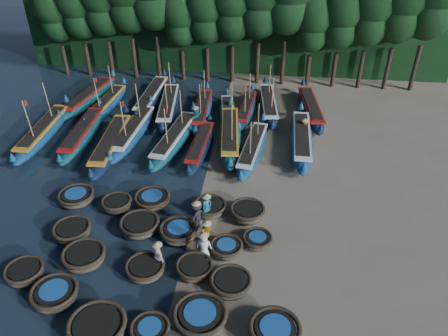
# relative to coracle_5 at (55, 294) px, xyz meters

# --- Properties ---
(ground) EXTENTS (120.00, 120.00, 0.00)m
(ground) POSITION_rel_coracle_5_xyz_m (5.28, 6.13, -0.41)
(ground) COLOR gray
(ground) RESTS_ON ground
(foliage_wall) EXTENTS (40.00, 3.00, 10.00)m
(foliage_wall) POSITION_rel_coracle_5_xyz_m (5.28, 29.63, 4.59)
(foliage_wall) COLOR black
(foliage_wall) RESTS_ON ground
(coracle_5) EXTENTS (2.61, 2.61, 0.71)m
(coracle_5) POSITION_rel_coracle_5_xyz_m (0.00, 0.00, 0.00)
(coracle_5) COLOR brown
(coracle_5) RESTS_ON ground
(coracle_6) EXTENTS (2.80, 2.80, 0.83)m
(coracle_6) POSITION_rel_coracle_5_xyz_m (2.58, -1.52, 0.06)
(coracle_6) COLOR brown
(coracle_6) RESTS_ON ground
(coracle_7) EXTENTS (1.72, 1.72, 0.66)m
(coracle_7) POSITION_rel_coracle_5_xyz_m (4.78, -1.34, -0.03)
(coracle_7) COLOR brown
(coracle_7) RESTS_ON ground
(coracle_8) EXTENTS (2.39, 2.39, 0.78)m
(coracle_8) POSITION_rel_coracle_5_xyz_m (6.75, -0.47, 0.04)
(coracle_8) COLOR brown
(coracle_8) RESTS_ON ground
(coracle_9) EXTENTS (2.49, 2.49, 0.83)m
(coracle_9) POSITION_rel_coracle_5_xyz_m (9.94, -0.86, 0.07)
(coracle_9) COLOR brown
(coracle_9) RESTS_ON ground
(coracle_10) EXTENTS (1.92, 1.92, 0.67)m
(coracle_10) POSITION_rel_coracle_5_xyz_m (-2.02, 1.10, -0.03)
(coracle_10) COLOR brown
(coracle_10) RESTS_ON ground
(coracle_11) EXTENTS (2.20, 2.20, 0.78)m
(coracle_11) POSITION_rel_coracle_5_xyz_m (0.45, 2.36, 0.03)
(coracle_11) COLOR brown
(coracle_11) RESTS_ON ground
(coracle_12) EXTENTS (2.35, 2.35, 0.66)m
(coracle_12) POSITION_rel_coracle_5_xyz_m (3.65, 2.02, -0.04)
(coracle_12) COLOR brown
(coracle_12) RESTS_ON ground
(coracle_13) EXTENTS (1.85, 1.85, 0.64)m
(coracle_13) POSITION_rel_coracle_5_xyz_m (6.01, 2.34, -0.05)
(coracle_13) COLOR brown
(coracle_13) RESTS_ON ground
(coracle_14) EXTENTS (2.10, 2.10, 0.74)m
(coracle_14) POSITION_rel_coracle_5_xyz_m (7.86, 1.54, 0.02)
(coracle_14) COLOR brown
(coracle_14) RESTS_ON ground
(coracle_15) EXTENTS (2.45, 2.45, 0.74)m
(coracle_15) POSITION_rel_coracle_5_xyz_m (-0.91, 4.12, 0.02)
(coracle_15) COLOR brown
(coracle_15) RESTS_ON ground
(coracle_16) EXTENTS (2.69, 2.69, 0.75)m
(coracle_16) POSITION_rel_coracle_5_xyz_m (2.55, 4.96, 0.02)
(coracle_16) COLOR brown
(coracle_16) RESTS_ON ground
(coracle_17) EXTENTS (2.21, 2.21, 0.80)m
(coracle_17) POSITION_rel_coracle_5_xyz_m (4.75, 4.68, 0.06)
(coracle_17) COLOR brown
(coracle_17) RESTS_ON ground
(coracle_18) EXTENTS (1.88, 1.88, 0.67)m
(coracle_18) POSITION_rel_coracle_5_xyz_m (7.39, 3.84, -0.02)
(coracle_18) COLOR brown
(coracle_18) RESTS_ON ground
(coracle_19) EXTENTS (1.82, 1.82, 0.64)m
(coracle_19) POSITION_rel_coracle_5_xyz_m (8.92, 4.63, -0.04)
(coracle_19) COLOR brown
(coracle_19) RESTS_ON ground
(coracle_20) EXTENTS (2.55, 2.55, 0.70)m
(coracle_20) POSITION_rel_coracle_5_xyz_m (-1.87, 6.99, -0.01)
(coracle_20) COLOR brown
(coracle_20) RESTS_ON ground
(coracle_21) EXTENTS (1.96, 1.96, 0.70)m
(coracle_21) POSITION_rel_coracle_5_xyz_m (0.70, 6.64, -0.01)
(coracle_21) COLOR brown
(coracle_21) RESTS_ON ground
(coracle_22) EXTENTS (2.16, 2.16, 0.71)m
(coracle_22) POSITION_rel_coracle_5_xyz_m (2.64, 7.29, -0.00)
(coracle_22) COLOR brown
(coracle_22) RESTS_ON ground
(coracle_23) EXTENTS (2.31, 2.31, 0.66)m
(coracle_23) POSITION_rel_coracle_5_xyz_m (6.06, 6.97, -0.04)
(coracle_23) COLOR brown
(coracle_23) RESTS_ON ground
(coracle_24) EXTENTS (2.02, 2.02, 0.80)m
(coracle_24) POSITION_rel_coracle_5_xyz_m (8.25, 6.70, 0.05)
(coracle_24) COLOR brown
(coracle_24) RESTS_ON ground
(long_boat_0) EXTENTS (1.78, 9.18, 3.90)m
(long_boat_0) POSITION_rel_coracle_5_xyz_m (-7.15, 13.89, 0.21)
(long_boat_0) COLOR navy
(long_boat_0) RESTS_ON ground
(long_boat_1) EXTENTS (1.85, 8.70, 1.53)m
(long_boat_1) POSITION_rel_coracle_5_xyz_m (-4.26, 14.03, 0.17)
(long_boat_1) COLOR #0E4453
(long_boat_1) RESTS_ON ground
(long_boat_2) EXTENTS (2.11, 9.15, 1.61)m
(long_boat_2) POSITION_rel_coracle_5_xyz_m (-1.71, 12.81, 0.20)
(long_boat_2) COLOR #0F1E38
(long_boat_2) RESTS_ON ground
(long_boat_3) EXTENTS (2.06, 8.93, 3.80)m
(long_boat_3) POSITION_rel_coracle_5_xyz_m (-0.70, 14.69, 0.19)
(long_boat_3) COLOR navy
(long_boat_3) RESTS_ON ground
(long_boat_4) EXTENTS (2.82, 8.80, 3.78)m
(long_boat_4) POSITION_rel_coracle_5_xyz_m (2.53, 14.05, 0.19)
(long_boat_4) COLOR #0E4453
(long_boat_4) RESTS_ON ground
(long_boat_5) EXTENTS (1.60, 7.45, 1.31)m
(long_boat_5) POSITION_rel_coracle_5_xyz_m (4.45, 13.47, 0.09)
(long_boat_5) COLOR #0F1E38
(long_boat_5) RESTS_ON ground
(long_boat_6) EXTENTS (2.51, 9.09, 3.88)m
(long_boat_6) POSITION_rel_coracle_5_xyz_m (6.38, 14.98, 0.21)
(long_boat_6) COLOR #0E4453
(long_boat_6) RESTS_ON ground
(long_boat_7) EXTENTS (2.44, 8.02, 3.44)m
(long_boat_7) POSITION_rel_coracle_5_xyz_m (8.12, 13.41, 0.14)
(long_boat_7) COLOR navy
(long_boat_7) RESTS_ON ground
(long_boat_8) EXTENTS (1.64, 9.06, 1.59)m
(long_boat_8) POSITION_rel_coracle_5_xyz_m (11.47, 14.95, 0.20)
(long_boat_8) COLOR navy
(long_boat_8) RESTS_ON ground
(long_boat_9) EXTENTS (2.95, 8.79, 1.57)m
(long_boat_9) POSITION_rel_coracle_5_xyz_m (-6.07, 19.99, 0.19)
(long_boat_9) COLOR #0E4453
(long_boat_9) RESTS_ON ground
(long_boat_10) EXTENTS (2.03, 8.04, 3.42)m
(long_boat_10) POSITION_rel_coracle_5_xyz_m (-4.21, 18.95, 0.13)
(long_boat_10) COLOR navy
(long_boat_10) RESTS_ON ground
(long_boat_11) EXTENTS (1.77, 8.96, 1.58)m
(long_boat_11) POSITION_rel_coracle_5_xyz_m (-0.86, 20.66, 0.19)
(long_boat_11) COLOR #0F1E38
(long_boat_11) RESTS_ON ground
(long_boat_12) EXTENTS (2.60, 8.93, 3.82)m
(long_boat_12) POSITION_rel_coracle_5_xyz_m (0.94, 19.06, 0.20)
(long_boat_12) COLOR #0F1E38
(long_boat_12) RESTS_ON ground
(long_boat_13) EXTENTS (1.70, 8.11, 3.45)m
(long_boat_13) POSITION_rel_coracle_5_xyz_m (3.72, 18.77, 0.14)
(long_boat_13) COLOR navy
(long_boat_13) RESTS_ON ground
(long_boat_14) EXTENTS (2.21, 7.24, 1.29)m
(long_boat_14) POSITION_rel_coracle_5_xyz_m (5.84, 18.39, 0.08)
(long_boat_14) COLOR #0E4453
(long_boat_14) RESTS_ON ground
(long_boat_15) EXTENTS (1.85, 7.40, 3.15)m
(long_boat_15) POSITION_rel_coracle_5_xyz_m (7.21, 19.47, 0.09)
(long_boat_15) COLOR navy
(long_boat_15) RESTS_ON ground
(long_boat_16) EXTENTS (2.34, 8.31, 3.55)m
(long_boat_16) POSITION_rel_coracle_5_xyz_m (8.96, 20.38, 0.15)
(long_boat_16) COLOR #0F1E38
(long_boat_16) RESTS_ON ground
(long_boat_17) EXTENTS (2.52, 8.57, 1.52)m
(long_boat_17) POSITION_rel_coracle_5_xyz_m (12.33, 20.03, 0.17)
(long_boat_17) COLOR #0F1E38
(long_boat_17) RESTS_ON ground
(fisherman_0) EXTENTS (0.82, 0.54, 1.86)m
(fisherman_0) POSITION_rel_coracle_5_xyz_m (6.33, 3.36, 0.48)
(fisherman_0) COLOR silver
(fisherman_0) RESTS_ON ground
(fisherman_1) EXTENTS (0.71, 0.72, 1.87)m
(fisherman_1) POSITION_rel_coracle_5_xyz_m (6.01, 6.38, 0.52)
(fisherman_1) COLOR #1B6974
(fisherman_1) RESTS_ON ground
(fisherman_2) EXTENTS (0.89, 0.78, 1.75)m
(fisherman_2) POSITION_rel_coracle_5_xyz_m (6.33, 4.35, 0.42)
(fisherman_2) COLOR #AD6317
(fisherman_2) RESTS_ON ground
(fisherman_3) EXTENTS (1.13, 1.31, 1.96)m
(fisherman_3) POSITION_rel_coracle_5_xyz_m (5.57, 5.61, 0.50)
(fisherman_3) COLOR black
(fisherman_3) RESTS_ON ground
(fisherman_4) EXTENTS (0.93, 0.97, 1.82)m
(fisherman_4) POSITION_rel_coracle_5_xyz_m (4.22, 2.48, 0.47)
(fisherman_4) COLOR silver
(fisherman_4) RESTS_ON ground
(fisherman_5) EXTENTS (1.25, 1.72, 2.00)m
(fisherman_5) POSITION_rel_coracle_5_xyz_m (3.61, 16.74, 0.52)
(fisherman_5) COLOR #1B6974
(fisherman_5) RESTS_ON ground
(fisherman_6) EXTENTS (0.85, 0.70, 1.69)m
(fisherman_6) POSITION_rel_coracle_5_xyz_m (11.67, 16.29, 0.41)
(fisherman_6) COLOR #AD6317
(fisherman_6) RESTS_ON ground
(tree_0) EXTENTS (3.68, 3.68, 8.68)m
(tree_0) POSITION_rel_coracle_5_xyz_m (-10.72, 26.13, 5.56)
(tree_0) COLOR black
(tree_0) RESTS_ON ground
(tree_1) EXTENTS (4.09, 4.09, 9.65)m
(tree_1) POSITION_rel_coracle_5_xyz_m (-8.42, 26.13, 6.24)
(tree_1) COLOR black
(tree_1) RESTS_ON ground
(tree_5) EXTENTS (3.68, 3.68, 8.68)m
(tree_5) POSITION_rel_coracle_5_xyz_m (0.78, 26.13, 5.56)
(tree_5) COLOR black
(tree_5) RESTS_ON ground
(tree_6) EXTENTS (4.09, 4.09, 9.65)m
(tree_6) POSITION_rel_coracle_5_xyz_m (3.08, 26.13, 6.24)
(tree_6) COLOR black
(tree_6) RESTS_ON ground
(tree_7) EXTENTS (4.51, 4.51, 10.63)m
(tree_7) POSITION_rel_coracle_5_xyz_m (5.38, 26.13, 6.91)
(tree_7) COLOR black
(tree_7) RESTS_ON ground
(tree_10) EXTENTS (3.68, 3.68, 8.68)m
(tree_10) POSITION_rel_coracle_5_xyz_m (12.28, 26.13, 5.56)
(tree_10) COLOR black
(tree_10) RESTS_ON ground
(tree_11) EXTENTS (4.09, 4.09, 9.65)m
(tree_11) POSITION_rel_coracle_5_xyz_m (14.58, 26.13, 6.24)
(tree_11) COLOR black
(tree_11) RESTS_ON ground
(tree_12) EXTENTS (4.51, 4.51, 10.63)m
(tree_12) POSITION_rel_coracle_5_xyz_m (16.88, 26.13, 6.91)
(tree_12) COLOR black
(tree_12) RESTS_ON ground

